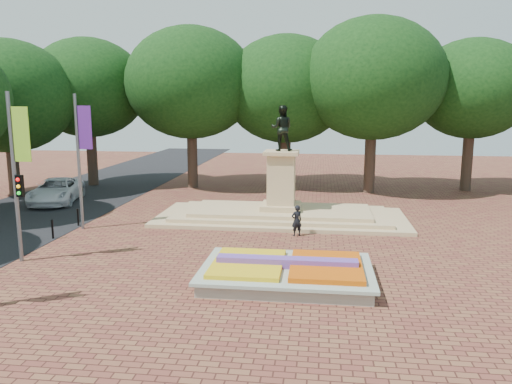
# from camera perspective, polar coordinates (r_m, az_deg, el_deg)

# --- Properties ---
(ground) EXTENTS (90.00, 90.00, 0.00)m
(ground) POSITION_cam_1_polar(r_m,az_deg,el_deg) (20.83, 1.11, -8.15)
(ground) COLOR brown
(ground) RESTS_ON ground
(asphalt_street) EXTENTS (9.00, 90.00, 0.02)m
(asphalt_street) POSITION_cam_1_polar(r_m,az_deg,el_deg) (30.73, -26.80, -3.21)
(asphalt_street) COLOR black
(asphalt_street) RESTS_ON ground
(flower_bed) EXTENTS (6.30, 4.30, 0.91)m
(flower_bed) POSITION_cam_1_polar(r_m,az_deg,el_deg) (18.74, 3.60, -9.08)
(flower_bed) COLOR gray
(flower_bed) RESTS_ON ground
(monument) EXTENTS (14.00, 6.00, 6.40)m
(monument) POSITION_cam_1_polar(r_m,az_deg,el_deg) (28.32, 2.88, -1.37)
(monument) COLOR tan
(monument) RESTS_ON ground
(tree_row_back) EXTENTS (44.80, 8.80, 10.43)m
(tree_row_back) POSITION_cam_1_polar(r_m,az_deg,el_deg) (37.66, 7.78, 10.29)
(tree_row_back) COLOR #36251D
(tree_row_back) RESTS_ON ground
(banner_poles) EXTENTS (0.88, 11.17, 7.00)m
(banner_poles) POSITION_cam_1_polar(r_m,az_deg,el_deg) (22.21, -26.10, 2.22)
(banner_poles) COLOR slate
(banner_poles) RESTS_ON ground
(bollard_row) EXTENTS (0.12, 13.12, 0.98)m
(bollard_row) POSITION_cam_1_polar(r_m,az_deg,el_deg) (23.04, -27.01, -6.12)
(bollard_row) COLOR black
(bollard_row) RESTS_ON ground
(van) EXTENTS (3.97, 6.22, 1.60)m
(van) POSITION_cam_1_polar(r_m,az_deg,el_deg) (35.50, -21.87, 0.13)
(van) COLOR silver
(van) RESTS_ON ground
(pedestrian) EXTENTS (0.68, 0.61, 1.56)m
(pedestrian) POSITION_cam_1_polar(r_m,az_deg,el_deg) (24.86, 4.67, -3.27)
(pedestrian) COLOR black
(pedestrian) RESTS_ON ground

